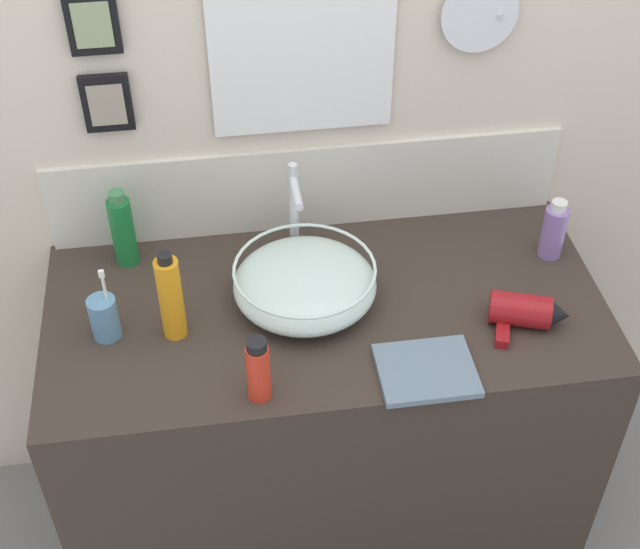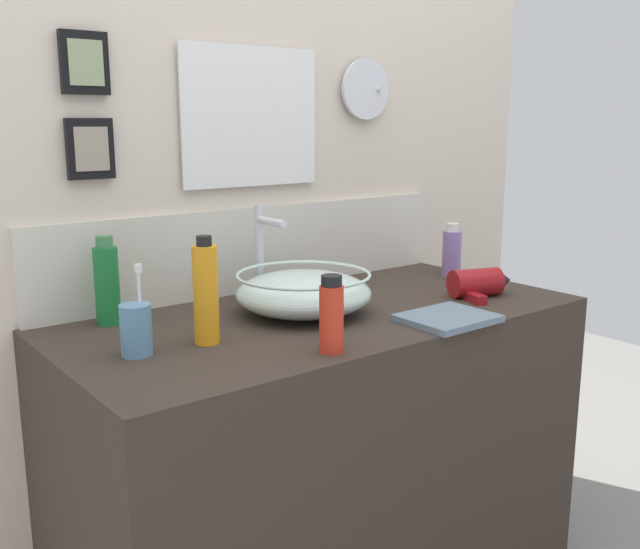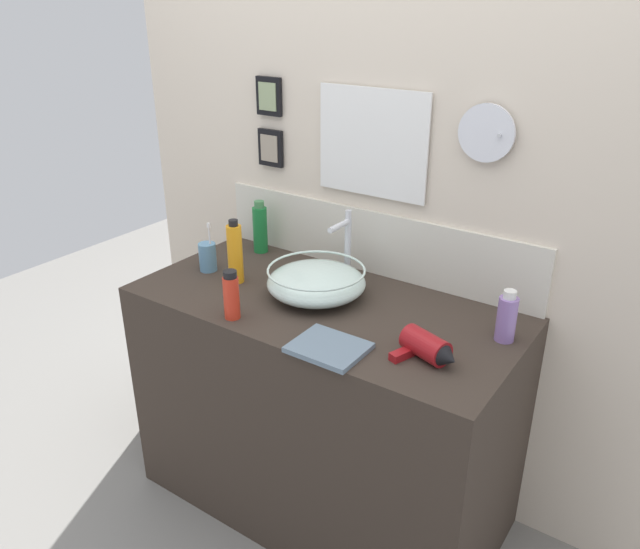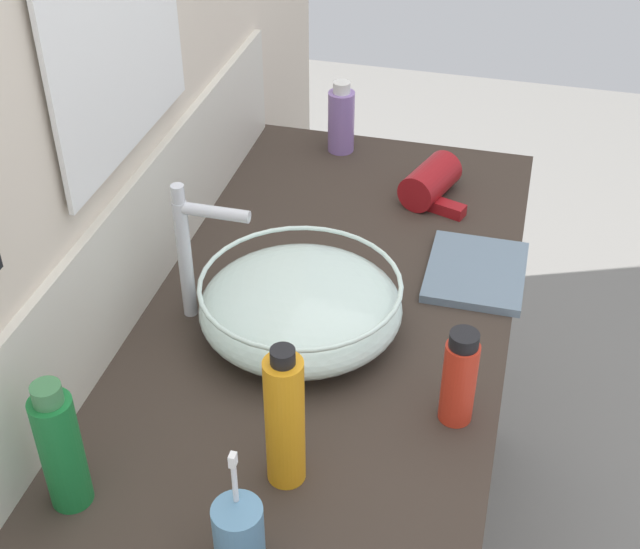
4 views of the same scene
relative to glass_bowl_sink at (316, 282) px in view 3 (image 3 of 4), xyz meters
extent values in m
plane|color=gray|center=(0.05, -0.02, -0.92)|extent=(6.00, 6.00, 0.00)
cube|color=#382D26|center=(0.05, -0.02, -0.49)|extent=(1.32, 0.63, 0.86)
cube|color=beige|center=(0.05, 0.32, 0.23)|extent=(2.20, 0.06, 2.30)
cube|color=beige|center=(0.05, 0.29, 0.06)|extent=(1.29, 0.02, 0.24)
cube|color=white|center=(0.04, 0.29, 0.43)|extent=(0.36, 0.01, 0.31)
cube|color=white|center=(0.04, 0.28, 0.43)|extent=(0.42, 0.01, 0.37)
cylinder|color=silver|center=(0.44, 0.27, 0.51)|extent=(0.18, 0.01, 0.18)
cylinder|color=silver|center=(0.48, 0.29, 0.51)|extent=(0.01, 0.06, 0.01)
cube|color=black|center=(-0.41, 0.28, 0.54)|extent=(0.11, 0.02, 0.14)
cube|color=gray|center=(-0.41, 0.27, 0.54)|extent=(0.08, 0.01, 0.10)
cube|color=black|center=(-0.41, 0.28, 0.35)|extent=(0.11, 0.02, 0.14)
cube|color=gray|center=(-0.41, 0.27, 0.35)|extent=(0.08, 0.01, 0.10)
ellipsoid|color=silver|center=(0.00, 0.00, 0.00)|extent=(0.34, 0.34, 0.10)
torus|color=silver|center=(0.00, 0.00, 0.05)|extent=(0.33, 0.33, 0.01)
torus|color=#B2B7BC|center=(0.00, 0.00, -0.05)|extent=(0.13, 0.13, 0.01)
cylinder|color=silver|center=(0.00, 0.20, 0.06)|extent=(0.02, 0.02, 0.23)
cylinder|color=silver|center=(0.00, 0.14, 0.16)|extent=(0.02, 0.12, 0.02)
cylinder|color=silver|center=(0.00, 0.20, 0.19)|extent=(0.02, 0.02, 0.03)
cylinder|color=maroon|center=(0.48, -0.14, -0.02)|extent=(0.16, 0.12, 0.08)
cone|color=black|center=(0.56, -0.17, -0.02)|extent=(0.06, 0.08, 0.07)
cube|color=maroon|center=(0.43, -0.18, -0.04)|extent=(0.06, 0.09, 0.02)
cylinder|color=#598CB2|center=(-0.46, -0.05, 0.00)|extent=(0.06, 0.06, 0.11)
cylinder|color=white|center=(-0.45, -0.04, 0.03)|extent=(0.01, 0.01, 0.17)
cube|color=white|center=(-0.45, -0.04, 0.12)|extent=(0.01, 0.01, 0.02)
cylinder|color=#197233|center=(-0.42, 0.21, 0.04)|extent=(0.06, 0.06, 0.18)
cylinder|color=#3F7F4C|center=(-0.42, 0.21, 0.14)|extent=(0.04, 0.04, 0.03)
cylinder|color=#8C6BB2|center=(0.63, 0.08, 0.01)|extent=(0.06, 0.06, 0.14)
cylinder|color=silver|center=(0.63, 0.08, 0.10)|extent=(0.04, 0.04, 0.02)
cylinder|color=red|center=(-0.13, -0.28, 0.02)|extent=(0.05, 0.05, 0.14)
cylinder|color=black|center=(-0.13, -0.28, 0.10)|extent=(0.04, 0.04, 0.02)
cylinder|color=orange|center=(-0.31, -0.06, 0.05)|extent=(0.05, 0.05, 0.21)
cylinder|color=black|center=(-0.31, -0.06, 0.17)|extent=(0.03, 0.03, 0.02)
cube|color=slate|center=(0.23, -0.27, -0.05)|extent=(0.21, 0.18, 0.02)
camera|label=1|loc=(-0.19, -1.53, 1.39)|focal=50.00mm
camera|label=2|loc=(-1.02, -1.38, 0.41)|focal=40.00mm
camera|label=3|loc=(1.10, -1.57, 0.89)|focal=35.00mm
camera|label=4|loc=(-1.10, -0.32, 0.92)|focal=50.00mm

